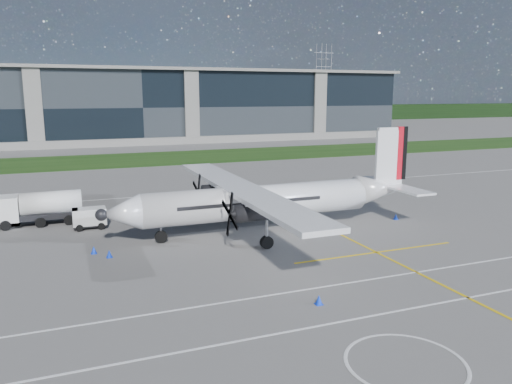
{
  "coord_description": "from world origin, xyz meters",
  "views": [
    {
      "loc": [
        -15.87,
        -32.35,
        10.26
      ],
      "look_at": [
        -2.61,
        1.42,
        3.1
      ],
      "focal_mm": 35.0,
      "sensor_mm": 36.0,
      "label": 1
    }
  ],
  "objects_px": {
    "fuel_tanker_truck": "(31,209)",
    "safety_cone_fwd": "(94,250)",
    "pylon_east": "(323,82)",
    "safety_cone_portwing": "(319,300)",
    "baggage_tug": "(90,218)",
    "safety_cone_tail": "(396,217)",
    "safety_cone_nose_port": "(109,254)",
    "ground_crew_person": "(147,211)",
    "turboprop_aircraft": "(269,182)"
  },
  "relations": [
    {
      "from": "turboprop_aircraft",
      "to": "fuel_tanker_truck",
      "type": "height_order",
      "value": "turboprop_aircraft"
    },
    {
      "from": "baggage_tug",
      "to": "safety_cone_nose_port",
      "type": "xyz_separation_m",
      "value": [
        0.71,
        -7.85,
        -0.54
      ]
    },
    {
      "from": "pylon_east",
      "to": "safety_cone_portwing",
      "type": "xyz_separation_m",
      "value": [
        -89.51,
        -161.92,
        -14.75
      ]
    },
    {
      "from": "safety_cone_nose_port",
      "to": "fuel_tanker_truck",
      "type": "bearing_deg",
      "value": 115.06
    },
    {
      "from": "turboprop_aircraft",
      "to": "ground_crew_person",
      "type": "bearing_deg",
      "value": 145.79
    },
    {
      "from": "pylon_east",
      "to": "safety_cone_portwing",
      "type": "distance_m",
      "value": 185.6
    },
    {
      "from": "safety_cone_nose_port",
      "to": "safety_cone_tail",
      "type": "height_order",
      "value": "same"
    },
    {
      "from": "pylon_east",
      "to": "safety_cone_portwing",
      "type": "relative_size",
      "value": 60.0
    },
    {
      "from": "pylon_east",
      "to": "safety_cone_fwd",
      "type": "xyz_separation_m",
      "value": [
        -99.34,
        -149.45,
        -14.75
      ]
    },
    {
      "from": "safety_cone_fwd",
      "to": "safety_cone_portwing",
      "type": "xyz_separation_m",
      "value": [
        9.84,
        -12.47,
        0.0
      ]
    },
    {
      "from": "turboprop_aircraft",
      "to": "baggage_tug",
      "type": "xyz_separation_m",
      "value": [
        -12.6,
        5.9,
        -3.03
      ]
    },
    {
      "from": "baggage_tug",
      "to": "safety_cone_portwing",
      "type": "xyz_separation_m",
      "value": [
        9.69,
        -19.15,
        -0.54
      ]
    },
    {
      "from": "safety_cone_portwing",
      "to": "safety_cone_nose_port",
      "type": "relative_size",
      "value": 1.0
    },
    {
      "from": "fuel_tanker_truck",
      "to": "pylon_east",
      "type": "bearing_deg",
      "value": 53.58
    },
    {
      "from": "baggage_tug",
      "to": "ground_crew_person",
      "type": "relative_size",
      "value": 1.28
    },
    {
      "from": "pylon_east",
      "to": "safety_cone_fwd",
      "type": "distance_m",
      "value": 180.06
    },
    {
      "from": "ground_crew_person",
      "to": "fuel_tanker_truck",
      "type": "bearing_deg",
      "value": 96.81
    },
    {
      "from": "safety_cone_tail",
      "to": "ground_crew_person",
      "type": "bearing_deg",
      "value": 162.56
    },
    {
      "from": "ground_crew_person",
      "to": "safety_cone_portwing",
      "type": "height_order",
      "value": "ground_crew_person"
    },
    {
      "from": "fuel_tanker_truck",
      "to": "safety_cone_fwd",
      "type": "xyz_separation_m",
      "value": [
        4.04,
        -9.32,
        -1.06
      ]
    },
    {
      "from": "safety_cone_fwd",
      "to": "safety_cone_nose_port",
      "type": "height_order",
      "value": "same"
    },
    {
      "from": "safety_cone_portwing",
      "to": "safety_cone_tail",
      "type": "height_order",
      "value": "same"
    },
    {
      "from": "fuel_tanker_truck",
      "to": "safety_cone_portwing",
      "type": "xyz_separation_m",
      "value": [
        13.88,
        -21.79,
        -1.06
      ]
    },
    {
      "from": "fuel_tanker_truck",
      "to": "ground_crew_person",
      "type": "distance_m",
      "value": 9.02
    },
    {
      "from": "safety_cone_fwd",
      "to": "pylon_east",
      "type": "bearing_deg",
      "value": 56.39
    },
    {
      "from": "fuel_tanker_truck",
      "to": "safety_cone_nose_port",
      "type": "xyz_separation_m",
      "value": [
        4.91,
        -10.49,
        -1.06
      ]
    },
    {
      "from": "fuel_tanker_truck",
      "to": "safety_cone_nose_port",
      "type": "height_order",
      "value": "fuel_tanker_truck"
    },
    {
      "from": "fuel_tanker_truck",
      "to": "safety_cone_nose_port",
      "type": "relative_size",
      "value": 14.02
    },
    {
      "from": "safety_cone_portwing",
      "to": "fuel_tanker_truck",
      "type": "bearing_deg",
      "value": 122.49
    },
    {
      "from": "turboprop_aircraft",
      "to": "safety_cone_nose_port",
      "type": "bearing_deg",
      "value": -170.66
    },
    {
      "from": "fuel_tanker_truck",
      "to": "safety_cone_portwing",
      "type": "bearing_deg",
      "value": -57.51
    },
    {
      "from": "safety_cone_tail",
      "to": "baggage_tug",
      "type": "bearing_deg",
      "value": 164.96
    },
    {
      "from": "safety_cone_nose_port",
      "to": "safety_cone_tail",
      "type": "relative_size",
      "value": 1.0
    },
    {
      "from": "safety_cone_tail",
      "to": "pylon_east",
      "type": "bearing_deg",
      "value": 63.2
    },
    {
      "from": "pylon_east",
      "to": "turboprop_aircraft",
      "type": "xyz_separation_m",
      "value": [
        -86.59,
        -148.66,
        -11.18
      ]
    },
    {
      "from": "turboprop_aircraft",
      "to": "safety_cone_portwing",
      "type": "bearing_deg",
      "value": -102.41
    },
    {
      "from": "baggage_tug",
      "to": "safety_cone_portwing",
      "type": "relative_size",
      "value": 5.29
    },
    {
      "from": "safety_cone_fwd",
      "to": "baggage_tug",
      "type": "bearing_deg",
      "value": 88.7
    },
    {
      "from": "safety_cone_fwd",
      "to": "safety_cone_portwing",
      "type": "distance_m",
      "value": 15.88
    },
    {
      "from": "pylon_east",
      "to": "baggage_tug",
      "type": "bearing_deg",
      "value": -124.79
    },
    {
      "from": "pylon_east",
      "to": "baggage_tug",
      "type": "relative_size",
      "value": 11.33
    },
    {
      "from": "fuel_tanker_truck",
      "to": "safety_cone_tail",
      "type": "relative_size",
      "value": 14.02
    },
    {
      "from": "fuel_tanker_truck",
      "to": "safety_cone_tail",
      "type": "bearing_deg",
      "value": -17.88
    },
    {
      "from": "fuel_tanker_truck",
      "to": "safety_cone_portwing",
      "type": "distance_m",
      "value": 25.86
    },
    {
      "from": "safety_cone_portwing",
      "to": "ground_crew_person",
      "type": "bearing_deg",
      "value": 105.82
    },
    {
      "from": "pylon_east",
      "to": "safety_cone_fwd",
      "type": "relative_size",
      "value": 60.0
    },
    {
      "from": "baggage_tug",
      "to": "safety_cone_nose_port",
      "type": "bearing_deg",
      "value": -84.81
    },
    {
      "from": "fuel_tanker_truck",
      "to": "safety_cone_fwd",
      "type": "height_order",
      "value": "fuel_tanker_truck"
    },
    {
      "from": "safety_cone_portwing",
      "to": "safety_cone_tail",
      "type": "xyz_separation_m",
      "value": [
        14.15,
        12.75,
        0.0
      ]
    },
    {
      "from": "fuel_tanker_truck",
      "to": "ground_crew_person",
      "type": "bearing_deg",
      "value": -18.89
    }
  ]
}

